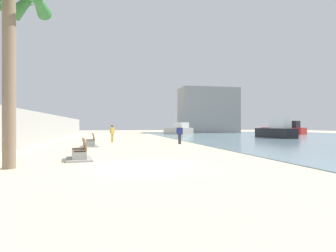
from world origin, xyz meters
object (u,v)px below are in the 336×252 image
Objects in this scene: bench_far at (91,143)px; palm_tree at (8,14)px; person_standing at (112,132)px; boat_far_right at (276,131)px; bench_near at (80,155)px; boat_mid_bay at (284,129)px; person_walking at (180,133)px; boat_far_left at (179,130)px.

palm_tree is at bearing -102.27° from bench_far.
person_standing is 0.24× the size of boat_far_right.
boat_far_right is (21.41, 17.81, 0.68)m from bench_near.
boat_mid_bay is (31.18, 30.44, 0.64)m from bench_near.
person_standing is 34.14m from boat_mid_bay.
boat_far_right is (14.32, 8.33, -0.01)m from person_walking.
palm_tree is 39.60m from boat_far_left.
person_walking is 16.56m from boat_far_right.
boat_far_left reaches higher than person_standing.
boat_far_right is (23.69, 19.96, -4.67)m from palm_tree.
bench_near is at bearing -89.94° from bench_far.
boat_mid_bay is (24.08, 20.96, -0.06)m from person_walking.
bench_far is 0.33× the size of boat_far_right.
person_standing is at bearing 75.85° from palm_tree.
boat_mid_bay reaches higher than boat_far_left.
person_standing is 23.66m from boat_far_left.
boat_far_right reaches higher than boat_far_left.
person_standing is at bearing 72.08° from bench_far.
palm_tree is at bearing -135.75° from boat_mid_bay.
boat_mid_bay reaches higher than bench_far.
palm_tree is 3.29× the size of bench_far.
boat_mid_bay is (33.45, 32.59, -4.71)m from palm_tree.
palm_tree is 1.07× the size of boat_far_right.
boat_far_right reaches higher than person_standing.
person_standing is at bearing -119.15° from boat_far_left.
person_standing is 0.22× the size of boat_mid_bay.
palm_tree reaches higher than boat_far_left.
boat_far_right is at bearing -127.73° from boat_mid_bay.
boat_far_left is at bearing 117.01° from boat_far_right.
boat_far_right reaches higher than bench_far.
palm_tree is 4.48× the size of person_standing.
boat_far_right is at bearing 39.76° from bench_near.
palm_tree is at bearing -139.87° from boat_far_right.
palm_tree reaches higher than boat_mid_bay.
boat_far_right is at bearing 24.00° from bench_far.
bench_far is 28.90m from boat_far_left.
person_walking is at bearing 53.19° from bench_near.
palm_tree is 3.24× the size of bench_near.
boat_far_left is 18.37m from boat_mid_bay.
bench_near is 36.46m from boat_far_left.
palm_tree is 31.33m from boat_far_right.
person_walking reaches higher than bench_far.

